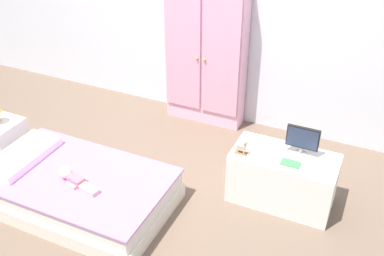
{
  "coord_description": "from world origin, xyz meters",
  "views": [
    {
      "loc": [
        1.52,
        -2.35,
        2.45
      ],
      "look_at": [
        0.28,
        0.35,
        0.58
      ],
      "focal_mm": 41.76,
      "sensor_mm": 36.0,
      "label": 1
    }
  ],
  "objects_px": {
    "tv_monitor": "(303,139)",
    "book_green": "(290,163)",
    "tv_stand": "(282,178)",
    "doll": "(72,178)",
    "rocking_horse_toy": "(242,147)",
    "nightstand": "(2,141)",
    "bed": "(79,190)",
    "wardrobe": "(206,54)"
  },
  "relations": [
    {
      "from": "doll",
      "to": "rocking_horse_toy",
      "type": "xyz_separation_m",
      "value": [
        1.13,
        0.67,
        0.19
      ]
    },
    {
      "from": "nightstand",
      "to": "rocking_horse_toy",
      "type": "distance_m",
      "value": 2.21
    },
    {
      "from": "tv_monitor",
      "to": "tv_stand",
      "type": "bearing_deg",
      "value": -144.87
    },
    {
      "from": "nightstand",
      "to": "book_green",
      "type": "distance_m",
      "value": 2.57
    },
    {
      "from": "wardrobe",
      "to": "tv_monitor",
      "type": "height_order",
      "value": "wardrobe"
    },
    {
      "from": "doll",
      "to": "nightstand",
      "type": "distance_m",
      "value": 1.08
    },
    {
      "from": "nightstand",
      "to": "tv_monitor",
      "type": "relative_size",
      "value": 1.55
    },
    {
      "from": "nightstand",
      "to": "tv_stand",
      "type": "relative_size",
      "value": 0.48
    },
    {
      "from": "doll",
      "to": "rocking_horse_toy",
      "type": "height_order",
      "value": "rocking_horse_toy"
    },
    {
      "from": "bed",
      "to": "doll",
      "type": "xyz_separation_m",
      "value": [
        0.02,
        -0.07,
        0.18
      ]
    },
    {
      "from": "tv_stand",
      "to": "nightstand",
      "type": "bearing_deg",
      "value": -168.56
    },
    {
      "from": "tv_stand",
      "to": "rocking_horse_toy",
      "type": "height_order",
      "value": "rocking_horse_toy"
    },
    {
      "from": "rocking_horse_toy",
      "to": "bed",
      "type": "bearing_deg",
      "value": -152.4
    },
    {
      "from": "wardrobe",
      "to": "tv_monitor",
      "type": "relative_size",
      "value": 5.84
    },
    {
      "from": "wardrobe",
      "to": "tv_monitor",
      "type": "distance_m",
      "value": 1.47
    },
    {
      "from": "tv_monitor",
      "to": "rocking_horse_toy",
      "type": "xyz_separation_m",
      "value": [
        -0.41,
        -0.19,
        -0.07
      ]
    },
    {
      "from": "bed",
      "to": "doll",
      "type": "distance_m",
      "value": 0.19
    },
    {
      "from": "book_green",
      "to": "tv_stand",
      "type": "bearing_deg",
      "value": 123.69
    },
    {
      "from": "tv_stand",
      "to": "book_green",
      "type": "relative_size",
      "value": 5.74
    },
    {
      "from": "doll",
      "to": "wardrobe",
      "type": "xyz_separation_m",
      "value": [
        0.36,
        1.72,
        0.41
      ]
    },
    {
      "from": "nightstand",
      "to": "rocking_horse_toy",
      "type": "relative_size",
      "value": 2.97
    },
    {
      "from": "bed",
      "to": "wardrobe",
      "type": "relative_size",
      "value": 1.0
    },
    {
      "from": "doll",
      "to": "tv_stand",
      "type": "distance_m",
      "value": 1.64
    },
    {
      "from": "doll",
      "to": "rocking_horse_toy",
      "type": "relative_size",
      "value": 2.99
    },
    {
      "from": "bed",
      "to": "rocking_horse_toy",
      "type": "height_order",
      "value": "rocking_horse_toy"
    },
    {
      "from": "bed",
      "to": "book_green",
      "type": "xyz_separation_m",
      "value": [
        1.52,
        0.63,
        0.31
      ]
    },
    {
      "from": "bed",
      "to": "rocking_horse_toy",
      "type": "bearing_deg",
      "value": 27.6
    },
    {
      "from": "doll",
      "to": "nightstand",
      "type": "xyz_separation_m",
      "value": [
        -1.03,
        0.29,
        -0.13
      ]
    },
    {
      "from": "doll",
      "to": "tv_monitor",
      "type": "relative_size",
      "value": 1.56
    },
    {
      "from": "tv_monitor",
      "to": "book_green",
      "type": "height_order",
      "value": "tv_monitor"
    },
    {
      "from": "doll",
      "to": "tv_stand",
      "type": "xyz_separation_m",
      "value": [
        1.44,
        0.79,
        -0.1
      ]
    },
    {
      "from": "book_green",
      "to": "rocking_horse_toy",
      "type": "bearing_deg",
      "value": -175.96
    },
    {
      "from": "bed",
      "to": "book_green",
      "type": "bearing_deg",
      "value": 22.39
    },
    {
      "from": "nightstand",
      "to": "book_green",
      "type": "height_order",
      "value": "book_green"
    },
    {
      "from": "book_green",
      "to": "tv_monitor",
      "type": "bearing_deg",
      "value": 76.99
    },
    {
      "from": "tv_monitor",
      "to": "rocking_horse_toy",
      "type": "relative_size",
      "value": 1.92
    },
    {
      "from": "doll",
      "to": "rocking_horse_toy",
      "type": "bearing_deg",
      "value": 30.68
    },
    {
      "from": "bed",
      "to": "tv_stand",
      "type": "xyz_separation_m",
      "value": [
        1.46,
        0.72,
        0.08
      ]
    },
    {
      "from": "nightstand",
      "to": "rocking_horse_toy",
      "type": "bearing_deg",
      "value": 10.04
    },
    {
      "from": "nightstand",
      "to": "rocking_horse_toy",
      "type": "xyz_separation_m",
      "value": [
        2.15,
        0.38,
        0.32
      ]
    },
    {
      "from": "bed",
      "to": "book_green",
      "type": "distance_m",
      "value": 1.67
    },
    {
      "from": "bed",
      "to": "tv_monitor",
      "type": "xyz_separation_m",
      "value": [
        1.56,
        0.79,
        0.44
      ]
    }
  ]
}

